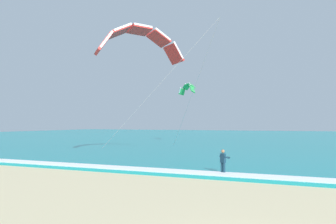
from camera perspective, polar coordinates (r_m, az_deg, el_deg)
name	(u,v)px	position (r m, az deg, el deg)	size (l,w,h in m)	color
sea	(289,137)	(78.41, 21.32, -4.34)	(200.00, 120.00, 0.20)	teal
surf_foam	(278,177)	(19.62, 19.48, -11.26)	(200.00, 1.61, 0.04)	white
surfboard	(223,175)	(20.68, 10.08, -11.41)	(1.05, 1.44, 0.09)	yellow
kitesurfer	(223,161)	(20.57, 10.10, -8.89)	(0.67, 0.67, 1.69)	#143347
kite_primary	(141,39)	(30.91, -5.06, 13.15)	(12.32, 10.30, 11.62)	red
kite_distant	(188,88)	(52.88, 3.72, 4.50)	(4.07, 4.35, 1.97)	green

